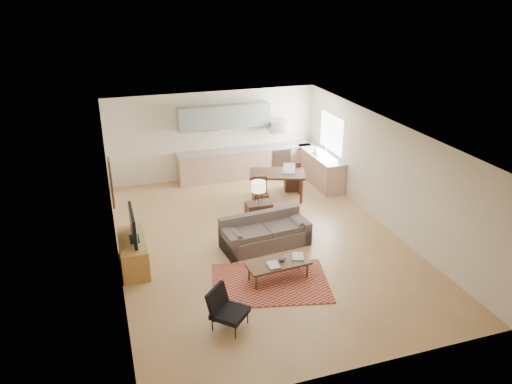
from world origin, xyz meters
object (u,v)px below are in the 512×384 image
object	(u,v)px
armchair	(230,310)
tv_credenza	(133,253)
sofa	(265,232)
coffee_table	(278,271)
console_table	(259,216)
dining_table	(277,186)

from	to	relation	value
armchair	tv_credenza	bearing A→B (deg)	72.82
sofa	coffee_table	bearing A→B (deg)	-104.14
coffee_table	console_table	bearing A→B (deg)	76.99
armchair	tv_credenza	xyz separation A→B (m)	(-1.44, 2.62, -0.04)
armchair	console_table	bearing A→B (deg)	18.26
coffee_table	console_table	distance (m)	2.31
tv_credenza	coffee_table	bearing A→B (deg)	-27.11
sofa	dining_table	bearing A→B (deg)	58.37
sofa	tv_credenza	size ratio (longest dim) A/B	1.48
tv_credenza	dining_table	world-z (taller)	dining_table
sofa	armchair	xyz separation A→B (m)	(-1.56, -2.62, 0.00)
sofa	console_table	distance (m)	0.87
coffee_table	sofa	bearing A→B (deg)	76.83
sofa	coffee_table	distance (m)	1.45
armchair	tv_credenza	distance (m)	2.99
sofa	dining_table	world-z (taller)	dining_table
console_table	dining_table	size ratio (longest dim) A/B	0.47
armchair	console_table	xyz separation A→B (m)	(1.68, 3.48, -0.01)
coffee_table	console_table	xyz separation A→B (m)	(0.32, 2.29, 0.16)
console_table	dining_table	world-z (taller)	dining_table
sofa	armchair	bearing A→B (deg)	-126.73
console_table	dining_table	xyz separation A→B (m)	(1.10, 1.66, 0.03)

